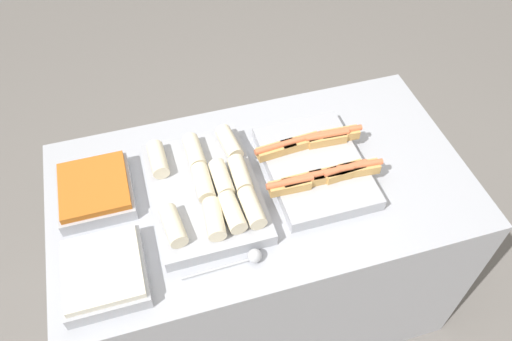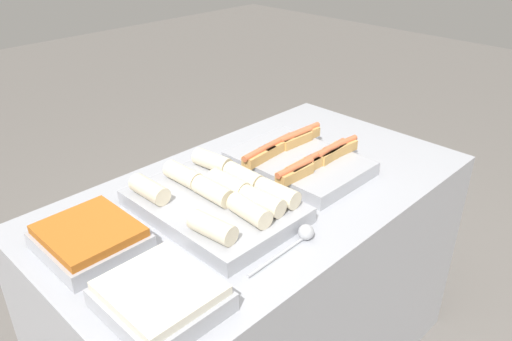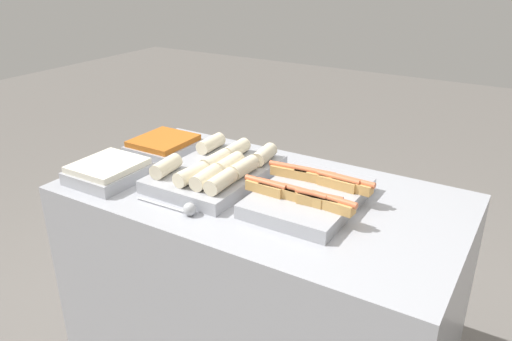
% 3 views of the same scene
% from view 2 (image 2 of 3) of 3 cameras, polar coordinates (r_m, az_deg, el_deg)
% --- Properties ---
extents(counter, '(1.50, 0.83, 0.85)m').
position_cam_2_polar(counter, '(1.94, 0.47, -13.06)').
color(counter, '#A8AAB2').
rests_on(counter, ground_plane).
extents(tray_hotdogs, '(0.42, 0.46, 0.10)m').
position_cam_2_polar(tray_hotdogs, '(1.80, 5.05, 1.19)').
color(tray_hotdogs, '#A8AAB2').
rests_on(tray_hotdogs, counter).
extents(tray_wraps, '(0.36, 0.52, 0.11)m').
position_cam_2_polar(tray_wraps, '(1.55, -4.46, -3.47)').
color(tray_wraps, '#A8AAB2').
rests_on(tray_wraps, counter).
extents(tray_side_front, '(0.25, 0.27, 0.07)m').
position_cam_2_polar(tray_side_front, '(1.23, -10.82, -13.98)').
color(tray_side_front, '#A8AAB2').
rests_on(tray_side_front, counter).
extents(tray_side_back, '(0.25, 0.27, 0.07)m').
position_cam_2_polar(tray_side_back, '(1.47, -18.44, -7.38)').
color(tray_side_back, '#A8AAB2').
rests_on(tray_side_back, counter).
extents(serving_spoon_near, '(0.26, 0.05, 0.05)m').
position_cam_2_polar(serving_spoon_near, '(1.43, 5.16, -7.49)').
color(serving_spoon_near, '#B2B5BA').
rests_on(serving_spoon_near, counter).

